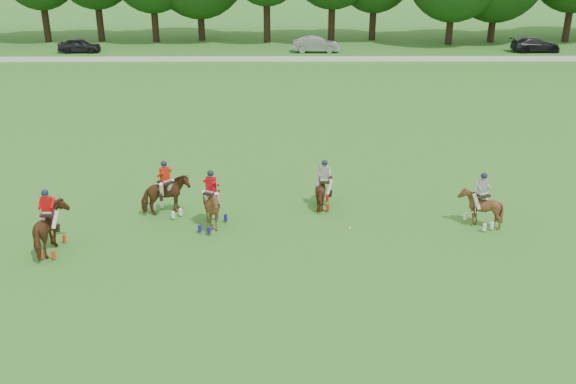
{
  "coord_description": "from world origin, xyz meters",
  "views": [
    {
      "loc": [
        1.67,
        -19.5,
        11.28
      ],
      "look_at": [
        1.83,
        4.2,
        1.4
      ],
      "focal_mm": 40.0,
      "sensor_mm": 36.0,
      "label": 1
    }
  ],
  "objects_px": {
    "car_left": "(79,45)",
    "polo_stripe_b": "(480,207)",
    "car_right": "(536,45)",
    "polo_red_b": "(166,195)",
    "polo_red_c": "(212,207)",
    "polo_ball": "(350,228)",
    "polo_stripe_a": "(324,191)",
    "car_mid": "(316,45)",
    "polo_red_a": "(50,229)"
  },
  "relations": [
    {
      "from": "polo_stripe_b",
      "to": "polo_ball",
      "type": "xyz_separation_m",
      "value": [
        -5.23,
        -0.29,
        -0.78
      ]
    },
    {
      "from": "polo_stripe_a",
      "to": "car_mid",
      "type": "bearing_deg",
      "value": 87.84
    },
    {
      "from": "polo_red_c",
      "to": "polo_ball",
      "type": "distance_m",
      "value": 5.58
    },
    {
      "from": "polo_red_a",
      "to": "polo_red_c",
      "type": "xyz_separation_m",
      "value": [
        5.75,
        1.99,
        -0.01
      ]
    },
    {
      "from": "polo_red_a",
      "to": "polo_stripe_b",
      "type": "height_order",
      "value": "polo_red_a"
    },
    {
      "from": "polo_ball",
      "to": "polo_red_b",
      "type": "bearing_deg",
      "value": 168.86
    },
    {
      "from": "car_right",
      "to": "polo_red_c",
      "type": "relative_size",
      "value": 1.87
    },
    {
      "from": "car_mid",
      "to": "polo_ball",
      "type": "xyz_separation_m",
      "value": [
        -0.46,
        -38.83,
        -0.68
      ]
    },
    {
      "from": "car_left",
      "to": "car_right",
      "type": "distance_m",
      "value": 43.71
    },
    {
      "from": "car_mid",
      "to": "car_right",
      "type": "bearing_deg",
      "value": -89.68
    },
    {
      "from": "polo_stripe_a",
      "to": "polo_stripe_b",
      "type": "xyz_separation_m",
      "value": [
        6.16,
        -1.91,
        0.06
      ]
    },
    {
      "from": "polo_red_a",
      "to": "polo_stripe_a",
      "type": "xyz_separation_m",
      "value": [
        10.34,
        4.03,
        -0.16
      ]
    },
    {
      "from": "car_left",
      "to": "polo_stripe_b",
      "type": "relative_size",
      "value": 1.73
    },
    {
      "from": "polo_stripe_a",
      "to": "car_left",
      "type": "bearing_deg",
      "value": 120.1
    },
    {
      "from": "car_right",
      "to": "polo_ball",
      "type": "height_order",
      "value": "car_right"
    },
    {
      "from": "polo_stripe_b",
      "to": "polo_red_c",
      "type": "bearing_deg",
      "value": -179.3
    },
    {
      "from": "car_mid",
      "to": "polo_red_c",
      "type": "xyz_separation_m",
      "value": [
        -5.97,
        -38.68,
        0.18
      ]
    },
    {
      "from": "polo_stripe_b",
      "to": "polo_stripe_a",
      "type": "bearing_deg",
      "value": 162.8
    },
    {
      "from": "polo_red_b",
      "to": "polo_ball",
      "type": "distance_m",
      "value": 7.75
    },
    {
      "from": "car_left",
      "to": "polo_red_c",
      "type": "bearing_deg",
      "value": -157.99
    },
    {
      "from": "polo_red_a",
      "to": "polo_stripe_b",
      "type": "xyz_separation_m",
      "value": [
        16.5,
        2.12,
        -0.1
      ]
    },
    {
      "from": "car_right",
      "to": "polo_red_b",
      "type": "bearing_deg",
      "value": 140.87
    },
    {
      "from": "car_left",
      "to": "polo_stripe_b",
      "type": "height_order",
      "value": "polo_stripe_b"
    },
    {
      "from": "polo_stripe_b",
      "to": "car_right",
      "type": "bearing_deg",
      "value": 67.07
    },
    {
      "from": "polo_red_c",
      "to": "polo_stripe_b",
      "type": "bearing_deg",
      "value": 0.7
    },
    {
      "from": "car_right",
      "to": "polo_ball",
      "type": "bearing_deg",
      "value": 149.78
    },
    {
      "from": "car_mid",
      "to": "polo_ball",
      "type": "height_order",
      "value": "car_mid"
    },
    {
      "from": "polo_red_b",
      "to": "polo_red_a",
      "type": "bearing_deg",
      "value": -138.05
    },
    {
      "from": "polo_stripe_a",
      "to": "polo_stripe_b",
      "type": "distance_m",
      "value": 6.45
    },
    {
      "from": "car_left",
      "to": "polo_ball",
      "type": "height_order",
      "value": "car_left"
    },
    {
      "from": "car_right",
      "to": "polo_red_b",
      "type": "xyz_separation_m",
      "value": [
        -29.11,
        -37.34,
        0.19
      ]
    },
    {
      "from": "polo_stripe_a",
      "to": "car_right",
      "type": "bearing_deg",
      "value": 58.48
    },
    {
      "from": "polo_red_a",
      "to": "polo_red_b",
      "type": "height_order",
      "value": "polo_red_a"
    },
    {
      "from": "polo_red_c",
      "to": "polo_red_b",
      "type": "bearing_deg",
      "value": 146.93
    },
    {
      "from": "polo_red_a",
      "to": "car_mid",
      "type": "bearing_deg",
      "value": 73.92
    },
    {
      "from": "polo_stripe_b",
      "to": "polo_red_a",
      "type": "bearing_deg",
      "value": -172.67
    },
    {
      "from": "car_right",
      "to": "polo_ball",
      "type": "xyz_separation_m",
      "value": [
        -21.54,
        -38.83,
        -0.62
      ]
    },
    {
      "from": "polo_red_c",
      "to": "polo_stripe_a",
      "type": "height_order",
      "value": "polo_red_c"
    },
    {
      "from": "car_left",
      "to": "car_mid",
      "type": "bearing_deg",
      "value": -91.28
    },
    {
      "from": "car_left",
      "to": "car_mid",
      "type": "height_order",
      "value": "car_mid"
    },
    {
      "from": "polo_red_a",
      "to": "polo_red_b",
      "type": "relative_size",
      "value": 1.05
    },
    {
      "from": "car_right",
      "to": "polo_stripe_a",
      "type": "distance_m",
      "value": 42.98
    },
    {
      "from": "polo_red_c",
      "to": "polo_stripe_b",
      "type": "xyz_separation_m",
      "value": [
        10.75,
        0.13,
        -0.09
      ]
    },
    {
      "from": "polo_red_b",
      "to": "polo_red_c",
      "type": "bearing_deg",
      "value": -33.07
    },
    {
      "from": "polo_red_a",
      "to": "car_left",
      "type": "bearing_deg",
      "value": 105.0
    },
    {
      "from": "polo_red_b",
      "to": "polo_ball",
      "type": "bearing_deg",
      "value": -11.14
    },
    {
      "from": "car_mid",
      "to": "polo_red_a",
      "type": "distance_m",
      "value": 42.32
    },
    {
      "from": "polo_ball",
      "to": "polo_red_c",
      "type": "bearing_deg",
      "value": 178.4
    },
    {
      "from": "car_right",
      "to": "polo_stripe_b",
      "type": "distance_m",
      "value": 41.85
    },
    {
      "from": "polo_red_b",
      "to": "car_mid",
      "type": "bearing_deg",
      "value": 77.88
    }
  ]
}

